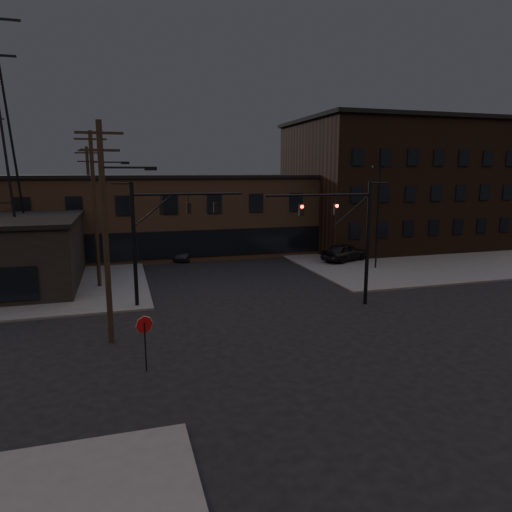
{
  "coord_description": "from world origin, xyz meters",
  "views": [
    {
      "loc": [
        -8.76,
        -21.33,
        8.56
      ],
      "look_at": [
        -0.87,
        5.09,
        3.5
      ],
      "focal_mm": 32.0,
      "sensor_mm": 36.0,
      "label": 1
    }
  ],
  "objects": [
    {
      "name": "parked_car_lot_a",
      "position": [
        11.84,
        17.69,
        1.01
      ],
      "size": [
        5.45,
        3.76,
        1.72
      ],
      "primitive_type": "imported",
      "rotation": [
        0.0,
        0.0,
        1.95
      ],
      "color": "black",
      "rests_on": "sidewalk_ne"
    },
    {
      "name": "traffic_signal_near",
      "position": [
        5.36,
        4.5,
        4.93
      ],
      "size": [
        7.12,
        0.24,
        8.0
      ],
      "color": "black",
      "rests_on": "ground"
    },
    {
      "name": "lot_light_a",
      "position": [
        13.0,
        14.0,
        5.51
      ],
      "size": [
        1.5,
        0.28,
        9.14
      ],
      "color": "black",
      "rests_on": "ground"
    },
    {
      "name": "utility_pole_mid",
      "position": [
        -10.44,
        14.0,
        6.13
      ],
      "size": [
        3.7,
        0.28,
        11.5
      ],
      "color": "black",
      "rests_on": "ground"
    },
    {
      "name": "utility_pole_near",
      "position": [
        -9.43,
        2.0,
        5.87
      ],
      "size": [
        3.7,
        0.28,
        11.0
      ],
      "color": "black",
      "rests_on": "ground"
    },
    {
      "name": "utility_pole_far",
      "position": [
        -11.5,
        26.0,
        5.78
      ],
      "size": [
        2.2,
        0.28,
        11.0
      ],
      "color": "black",
      "rests_on": "ground"
    },
    {
      "name": "traffic_signal_far",
      "position": [
        -6.72,
        8.0,
        5.01
      ],
      "size": [
        7.12,
        0.24,
        8.0
      ],
      "color": "black",
      "rests_on": "ground"
    },
    {
      "name": "sidewalk_ne",
      "position": [
        22.0,
        22.0,
        0.07
      ],
      "size": [
        30.0,
        30.0,
        0.15
      ],
      "primitive_type": "cube",
      "color": "#474744",
      "rests_on": "ground"
    },
    {
      "name": "building_right",
      "position": [
        22.0,
        26.0,
        7.0
      ],
      "size": [
        22.0,
        16.0,
        14.0
      ],
      "primitive_type": "cube",
      "color": "black",
      "rests_on": "ground"
    },
    {
      "name": "lot_light_b",
      "position": [
        19.0,
        19.0,
        5.51
      ],
      "size": [
        1.5,
        0.28,
        9.14
      ],
      "color": "black",
      "rests_on": "ground"
    },
    {
      "name": "stop_sign",
      "position": [
        -8.0,
        -1.99,
        1.84
      ],
      "size": [
        0.72,
        0.33,
        2.48
      ],
      "color": "black",
      "rests_on": "ground"
    },
    {
      "name": "car_crossing",
      "position": [
        -2.66,
        23.41,
        0.67
      ],
      "size": [
        2.96,
        4.29,
        1.34
      ],
      "primitive_type": "imported",
      "rotation": [
        0.0,
        0.0,
        -0.42
      ],
      "color": "black",
      "rests_on": "ground"
    },
    {
      "name": "building_row",
      "position": [
        0.0,
        28.0,
        4.0
      ],
      "size": [
        40.0,
        12.0,
        8.0
      ],
      "primitive_type": "cube",
      "color": "brown",
      "rests_on": "ground"
    },
    {
      "name": "ground",
      "position": [
        0.0,
        0.0,
        0.0
      ],
      "size": [
        140.0,
        140.0,
        0.0
      ],
      "primitive_type": "plane",
      "color": "black",
      "rests_on": "ground"
    },
    {
      "name": "parked_car_lot_b",
      "position": [
        19.04,
        22.27,
        0.86
      ],
      "size": [
        5.3,
        3.51,
        1.43
      ],
      "primitive_type": "imported",
      "rotation": [
        0.0,
        0.0,
        1.91
      ],
      "color": "#A7A7A9",
      "rests_on": "sidewalk_ne"
    }
  ]
}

